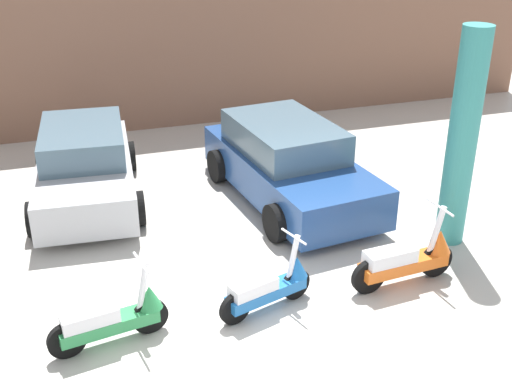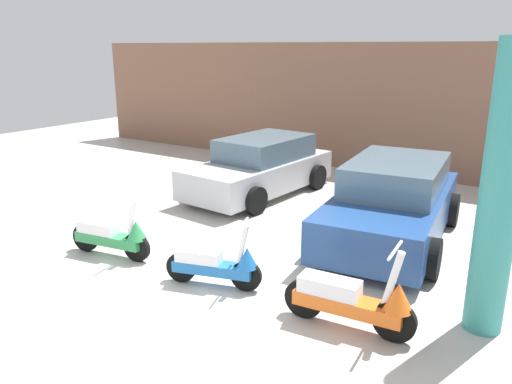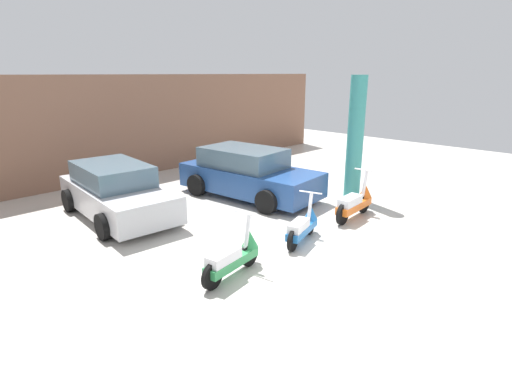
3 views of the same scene
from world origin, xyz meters
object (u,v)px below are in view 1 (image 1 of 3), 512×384
at_px(scooter_front_right, 270,286).
at_px(car_rear_center, 288,164).
at_px(support_column_side, 462,140).
at_px(scooter_front_left, 114,317).
at_px(car_rear_left, 85,166).
at_px(scooter_front_center, 408,258).

xyz_separation_m(scooter_front_right, car_rear_center, (1.39, 3.05, 0.30)).
bearing_deg(support_column_side, scooter_front_right, -164.99).
relative_size(scooter_front_left, scooter_front_right, 1.08).
bearing_deg(car_rear_center, support_column_side, 33.85).
xyz_separation_m(scooter_front_left, support_column_side, (5.21, 0.95, 1.28)).
distance_m(car_rear_center, support_column_side, 3.03).
bearing_deg(support_column_side, car_rear_left, 147.90).
relative_size(car_rear_center, support_column_side, 1.26).
relative_size(scooter_front_right, car_rear_center, 0.32).
xyz_separation_m(scooter_front_center, car_rear_center, (-0.60, 3.06, 0.25)).
distance_m(scooter_front_left, scooter_front_right, 1.98).
height_order(scooter_front_center, support_column_side, support_column_side).
height_order(car_rear_center, support_column_side, support_column_side).
distance_m(scooter_front_right, car_rear_center, 3.37).
relative_size(scooter_front_right, support_column_side, 0.41).
bearing_deg(car_rear_left, support_column_side, 62.48).
relative_size(scooter_front_left, scooter_front_center, 0.91).
distance_m(scooter_front_right, car_rear_left, 4.57).
xyz_separation_m(scooter_front_right, car_rear_left, (-1.96, 4.13, 0.26)).
bearing_deg(car_rear_center, scooter_front_center, 4.63).
xyz_separation_m(scooter_front_right, support_column_side, (3.24, 0.87, 1.30)).
distance_m(scooter_front_right, support_column_side, 3.59).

